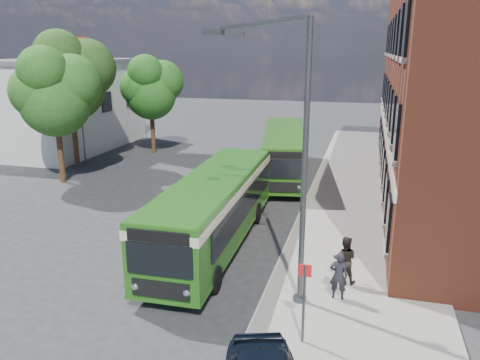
% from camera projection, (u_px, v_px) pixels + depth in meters
% --- Properties ---
extents(ground, '(120.00, 120.00, 0.00)m').
position_uv_depth(ground, '(176.00, 261.00, 18.56)').
color(ground, '#292A2C').
rests_on(ground, ground).
extents(pavement, '(6.00, 48.00, 0.15)m').
position_uv_depth(pavement, '(362.00, 210.00, 24.19)').
color(pavement, gray).
rests_on(pavement, ground).
extents(kerb_line, '(0.12, 48.00, 0.01)m').
position_uv_depth(kerb_line, '(303.00, 206.00, 24.98)').
color(kerb_line, beige).
rests_on(kerb_line, ground).
extents(white_building, '(9.40, 13.40, 7.30)m').
position_uv_depth(white_building, '(58.00, 104.00, 38.86)').
color(white_building, silver).
rests_on(white_building, ground).
extents(flagpole, '(0.95, 0.10, 9.00)m').
position_uv_depth(flagpole, '(80.00, 96.00, 32.46)').
color(flagpole, '#3C3F41').
rests_on(flagpole, ground).
extents(street_lamp, '(2.96, 2.38, 9.00)m').
position_uv_depth(street_lamp, '(293.00, 162.00, 14.18)').
color(street_lamp, '#3C3F41').
rests_on(street_lamp, ground).
extents(bus_stop_sign, '(0.35, 0.08, 2.52)m').
position_uv_depth(bus_stop_sign, '(304.00, 298.00, 12.83)').
color(bus_stop_sign, '#3C3F41').
rests_on(bus_stop_sign, ground).
extents(bus_front, '(2.88, 11.80, 3.02)m').
position_uv_depth(bus_front, '(215.00, 204.00, 19.59)').
color(bus_front, '#225C16').
rests_on(bus_front, ground).
extents(bus_rear, '(4.56, 12.36, 3.02)m').
position_uv_depth(bus_rear, '(284.00, 148.00, 30.65)').
color(bus_rear, '#265B14').
rests_on(bus_rear, ground).
extents(pedestrian_a, '(0.61, 0.42, 1.63)m').
position_uv_depth(pedestrian_a, '(339.00, 275.00, 15.28)').
color(pedestrian_a, black).
rests_on(pedestrian_a, pavement).
extents(pedestrian_b, '(0.85, 0.67, 1.71)m').
position_uv_depth(pedestrian_b, '(345.00, 260.00, 16.34)').
color(pedestrian_b, black).
rests_on(pedestrian_b, pavement).
extents(tree_left, '(4.94, 4.70, 8.35)m').
position_uv_depth(tree_left, '(54.00, 91.00, 27.99)').
color(tree_left, '#3D2516').
rests_on(tree_left, ground).
extents(tree_mid, '(5.56, 5.29, 9.39)m').
position_uv_depth(tree_mid, '(69.00, 76.00, 31.69)').
color(tree_mid, '#3D2516').
rests_on(tree_mid, ground).
extents(tree_right, '(4.59, 4.37, 7.75)m').
position_uv_depth(tree_right, '(151.00, 87.00, 36.36)').
color(tree_right, '#3D2516').
rests_on(tree_right, ground).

